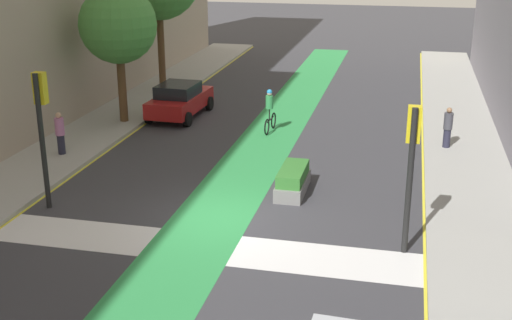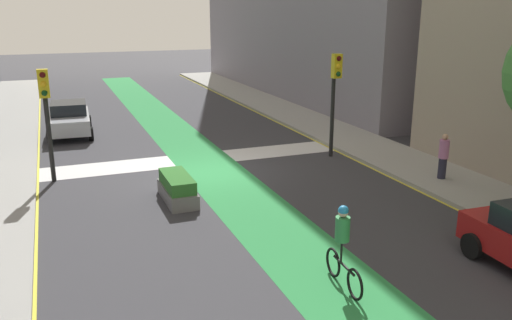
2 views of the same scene
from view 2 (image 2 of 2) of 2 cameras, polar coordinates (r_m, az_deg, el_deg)
ground_plane at (r=19.83m, az=-5.04°, el=-1.38°), size 120.00×120.00×0.00m
bike_lane_paint at (r=19.89m, az=-4.42°, el=-1.30°), size 2.40×60.00×0.01m
crosswalk_band at (r=21.68m, az=-6.53°, el=0.10°), size 12.00×1.80×0.01m
sidewalk_left at (r=22.95m, az=13.23°, el=0.85°), size 3.00×60.00×0.15m
curb_stripe_left at (r=22.17m, az=10.00°, el=0.32°), size 0.16×60.00×0.01m
curb_stripe_right at (r=19.15m, az=-22.56°, el=-3.21°), size 0.16×60.00×0.01m
traffic_signal_near_right at (r=19.39m, az=-21.69°, el=5.63°), size 0.35×0.52×3.96m
traffic_signal_near_left at (r=21.51m, az=8.49°, el=7.93°), size 0.35×0.52×4.20m
car_silver_right_near at (r=27.12m, az=-19.43°, el=4.24°), size 2.19×4.28×1.57m
cyclist_in_lane at (r=11.77m, az=9.35°, el=-9.00°), size 0.32×1.73×1.86m
pedestrian_sidewalk_left_a at (r=19.53m, az=19.51°, el=0.41°), size 0.34×0.34×1.60m
median_planter at (r=17.00m, az=-8.45°, el=-3.06°), size 0.87×2.21×0.85m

